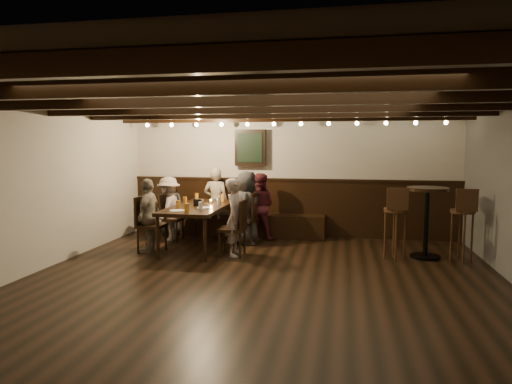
% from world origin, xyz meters
% --- Properties ---
extents(room, '(7.00, 7.00, 7.00)m').
position_xyz_m(room, '(-0.29, 2.21, 1.07)').
color(room, black).
rests_on(room, ground).
extents(dining_table, '(0.90, 2.00, 0.75)m').
position_xyz_m(dining_table, '(-1.44, 2.05, 0.69)').
color(dining_table, black).
rests_on(dining_table, floor).
extents(chair_left_near, '(0.40, 0.40, 0.88)m').
position_xyz_m(chair_left_near, '(-2.16, 2.50, 0.27)').
color(chair_left_near, black).
rests_on(chair_left_near, floor).
extents(chair_left_far, '(0.43, 0.43, 0.94)m').
position_xyz_m(chair_left_far, '(-2.16, 1.60, 0.29)').
color(chair_left_far, black).
rests_on(chair_left_far, floor).
extents(chair_right_near, '(0.43, 0.43, 0.94)m').
position_xyz_m(chair_right_near, '(-0.72, 2.50, 0.29)').
color(chair_right_near, black).
rests_on(chair_right_near, floor).
extents(chair_right_far, '(0.42, 0.42, 0.92)m').
position_xyz_m(chair_right_far, '(-0.72, 1.60, 0.28)').
color(chair_right_far, black).
rests_on(chair_right_far, floor).
extents(person_bench_left, '(0.58, 0.38, 1.19)m').
position_xyz_m(person_bench_left, '(-2.34, 2.95, 0.59)').
color(person_bench_left, '#27282A').
rests_on(person_bench_left, floor).
extents(person_bench_centre, '(0.50, 0.33, 1.37)m').
position_xyz_m(person_bench_centre, '(-1.44, 3.10, 0.68)').
color(person_bench_centre, gray).
rests_on(person_bench_centre, floor).
extents(person_bench_right, '(0.62, 0.48, 1.28)m').
position_xyz_m(person_bench_right, '(-0.54, 2.95, 0.64)').
color(person_bench_right, '#591E29').
rests_on(person_bench_right, floor).
extents(person_left_near, '(0.45, 0.79, 1.22)m').
position_xyz_m(person_left_near, '(-2.19, 2.50, 0.61)').
color(person_left_near, gray).
rests_on(person_left_near, floor).
extents(person_left_far, '(0.31, 0.73, 1.25)m').
position_xyz_m(person_left_far, '(-2.19, 1.60, 0.62)').
color(person_left_far, gray).
rests_on(person_left_far, floor).
extents(person_right_near, '(0.43, 0.65, 1.34)m').
position_xyz_m(person_right_near, '(-0.69, 2.50, 0.67)').
color(person_right_near, '#2B2A2D').
rests_on(person_right_near, floor).
extents(person_right_far, '(0.31, 0.46, 1.27)m').
position_xyz_m(person_right_far, '(-0.69, 1.60, 0.64)').
color(person_right_far, gray).
rests_on(person_right_far, floor).
extents(pint_a, '(0.07, 0.07, 0.14)m').
position_xyz_m(pint_a, '(-1.72, 2.75, 0.82)').
color(pint_a, '#BF7219').
rests_on(pint_a, dining_table).
extents(pint_b, '(0.07, 0.07, 0.14)m').
position_xyz_m(pint_b, '(-1.19, 2.70, 0.82)').
color(pint_b, '#BF7219').
rests_on(pint_b, dining_table).
extents(pint_c, '(0.07, 0.07, 0.14)m').
position_xyz_m(pint_c, '(-1.74, 2.15, 0.82)').
color(pint_c, '#BF7219').
rests_on(pint_c, dining_table).
extents(pint_d, '(0.07, 0.07, 0.14)m').
position_xyz_m(pint_d, '(-1.14, 2.25, 0.82)').
color(pint_d, silver).
rests_on(pint_d, dining_table).
extents(pint_e, '(0.07, 0.07, 0.14)m').
position_xyz_m(pint_e, '(-1.66, 1.60, 0.82)').
color(pint_e, '#BF7219').
rests_on(pint_e, dining_table).
extents(pint_f, '(0.07, 0.07, 0.14)m').
position_xyz_m(pint_f, '(-1.24, 1.50, 0.82)').
color(pint_f, silver).
rests_on(pint_f, dining_table).
extents(pint_g, '(0.07, 0.07, 0.14)m').
position_xyz_m(pint_g, '(-1.39, 1.25, 0.82)').
color(pint_g, '#BF7219').
rests_on(pint_g, dining_table).
extents(plate_near, '(0.24, 0.24, 0.01)m').
position_xyz_m(plate_near, '(-1.59, 1.35, 0.76)').
color(plate_near, white).
rests_on(plate_near, dining_table).
extents(plate_far, '(0.24, 0.24, 0.01)m').
position_xyz_m(plate_far, '(-1.26, 1.75, 0.76)').
color(plate_far, white).
rests_on(plate_far, dining_table).
extents(condiment_caddy, '(0.15, 0.10, 0.12)m').
position_xyz_m(condiment_caddy, '(-1.44, 2.00, 0.81)').
color(condiment_caddy, black).
rests_on(condiment_caddy, dining_table).
extents(candle, '(0.05, 0.05, 0.05)m').
position_xyz_m(candle, '(-1.32, 2.35, 0.77)').
color(candle, beige).
rests_on(candle, dining_table).
extents(high_top_table, '(0.64, 0.64, 1.14)m').
position_xyz_m(high_top_table, '(2.35, 2.05, 0.75)').
color(high_top_table, black).
rests_on(high_top_table, floor).
extents(bar_stool_left, '(0.36, 0.37, 1.15)m').
position_xyz_m(bar_stool_left, '(1.85, 1.84, 0.43)').
color(bar_stool_left, '#332210').
rests_on(bar_stool_left, floor).
extents(bar_stool_right, '(0.36, 0.38, 1.15)m').
position_xyz_m(bar_stool_right, '(2.85, 1.89, 0.43)').
color(bar_stool_right, '#332210').
rests_on(bar_stool_right, floor).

